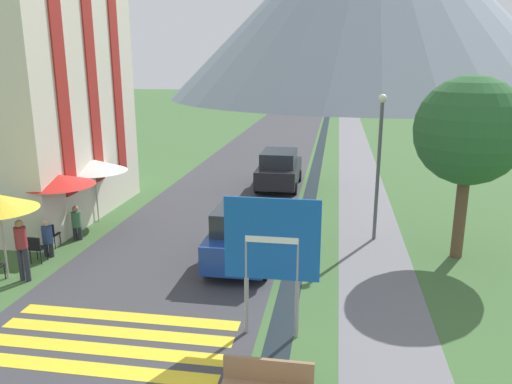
{
  "coord_description": "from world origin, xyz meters",
  "views": [
    {
      "loc": [
        2.27,
        -5.61,
        5.98
      ],
      "look_at": [
        -0.26,
        10.0,
        1.81
      ],
      "focal_mm": 35.0,
      "sensor_mm": 36.0,
      "label": 1
    }
  ],
  "objects_px": {
    "hotel_building": "(22,50)",
    "cafe_chair_near_right": "(36,247)",
    "cafe_umbrella_middle_red": "(58,180)",
    "person_standing_terrace": "(22,246)",
    "streetlamp": "(379,155)",
    "road_sign": "(272,249)",
    "cafe_chair_far_right": "(70,220)",
    "parked_car_far": "(279,169)",
    "cafe_chair_middle": "(51,233)",
    "tree_by_path": "(469,131)",
    "person_seated_far": "(76,221)",
    "cafe_umbrella_rear_white": "(94,165)",
    "parked_car_near": "(243,234)",
    "person_seated_near": "(47,236)"
  },
  "relations": [
    {
      "from": "cafe_umbrella_rear_white",
      "to": "tree_by_path",
      "type": "relative_size",
      "value": 0.43
    },
    {
      "from": "hotel_building",
      "to": "cafe_umbrella_middle_red",
      "type": "xyz_separation_m",
      "value": [
        2.63,
        -2.81,
        -4.22
      ]
    },
    {
      "from": "cafe_chair_middle",
      "to": "cafe_chair_near_right",
      "type": "height_order",
      "value": "same"
    },
    {
      "from": "parked_car_near",
      "to": "tree_by_path",
      "type": "distance_m",
      "value": 7.39
    },
    {
      "from": "cafe_umbrella_middle_red",
      "to": "person_standing_terrace",
      "type": "relative_size",
      "value": 1.34
    },
    {
      "from": "person_standing_terrace",
      "to": "tree_by_path",
      "type": "bearing_deg",
      "value": 17.21
    },
    {
      "from": "hotel_building",
      "to": "cafe_umbrella_middle_red",
      "type": "distance_m",
      "value": 5.71
    },
    {
      "from": "cafe_chair_near_right",
      "to": "streetlamp",
      "type": "distance_m",
      "value": 11.23
    },
    {
      "from": "hotel_building",
      "to": "road_sign",
      "type": "distance_m",
      "value": 13.6
    },
    {
      "from": "hotel_building",
      "to": "streetlamp",
      "type": "distance_m",
      "value": 13.57
    },
    {
      "from": "cafe_umbrella_rear_white",
      "to": "streetlamp",
      "type": "distance_m",
      "value": 10.38
    },
    {
      "from": "streetlamp",
      "to": "road_sign",
      "type": "bearing_deg",
      "value": -111.78
    },
    {
      "from": "cafe_chair_middle",
      "to": "person_seated_near",
      "type": "xyz_separation_m",
      "value": [
        0.34,
        -0.71,
        0.16
      ]
    },
    {
      "from": "person_standing_terrace",
      "to": "streetlamp",
      "type": "distance_m",
      "value": 11.25
    },
    {
      "from": "cafe_umbrella_middle_red",
      "to": "streetlamp",
      "type": "relative_size",
      "value": 0.48
    },
    {
      "from": "parked_car_far",
      "to": "cafe_chair_middle",
      "type": "relative_size",
      "value": 5.02
    },
    {
      "from": "person_standing_terrace",
      "to": "parked_car_far",
      "type": "bearing_deg",
      "value": 63.84
    },
    {
      "from": "person_standing_terrace",
      "to": "road_sign",
      "type": "bearing_deg",
      "value": -13.56
    },
    {
      "from": "parked_car_far",
      "to": "cafe_umbrella_middle_red",
      "type": "relative_size",
      "value": 1.78
    },
    {
      "from": "person_seated_far",
      "to": "cafe_umbrella_middle_red",
      "type": "bearing_deg",
      "value": -145.44
    },
    {
      "from": "parked_car_far",
      "to": "person_seated_far",
      "type": "bearing_deg",
      "value": -125.47
    },
    {
      "from": "cafe_chair_near_right",
      "to": "cafe_chair_far_right",
      "type": "bearing_deg",
      "value": 126.12
    },
    {
      "from": "parked_car_near",
      "to": "streetlamp",
      "type": "height_order",
      "value": "streetlamp"
    },
    {
      "from": "hotel_building",
      "to": "cafe_chair_far_right",
      "type": "xyz_separation_m",
      "value": [
        2.42,
        -2.01,
        -5.86
      ]
    },
    {
      "from": "cafe_umbrella_middle_red",
      "to": "cafe_umbrella_rear_white",
      "type": "xyz_separation_m",
      "value": [
        0.12,
        2.29,
        0.02
      ]
    },
    {
      "from": "parked_car_near",
      "to": "streetlamp",
      "type": "xyz_separation_m",
      "value": [
        4.1,
        2.75,
        2.04
      ]
    },
    {
      "from": "person_standing_terrace",
      "to": "person_seated_near",
      "type": "distance_m",
      "value": 1.81
    },
    {
      "from": "cafe_chair_far_right",
      "to": "cafe_umbrella_rear_white",
      "type": "distance_m",
      "value": 2.26
    },
    {
      "from": "road_sign",
      "to": "cafe_chair_far_right",
      "type": "bearing_deg",
      "value": 144.79
    },
    {
      "from": "hotel_building",
      "to": "cafe_chair_near_right",
      "type": "distance_m",
      "value": 8.01
    },
    {
      "from": "hotel_building",
      "to": "person_seated_near",
      "type": "relative_size",
      "value": 9.74
    },
    {
      "from": "person_seated_near",
      "to": "person_seated_far",
      "type": "distance_m",
      "value": 1.6
    },
    {
      "from": "streetlamp",
      "to": "cafe_umbrella_rear_white",
      "type": "bearing_deg",
      "value": 178.07
    },
    {
      "from": "parked_car_near",
      "to": "cafe_chair_near_right",
      "type": "bearing_deg",
      "value": -170.36
    },
    {
      "from": "road_sign",
      "to": "cafe_chair_near_right",
      "type": "relative_size",
      "value": 3.76
    },
    {
      "from": "parked_car_near",
      "to": "person_seated_near",
      "type": "xyz_separation_m",
      "value": [
        -6.11,
        -0.54,
        -0.23
      ]
    },
    {
      "from": "parked_car_far",
      "to": "cafe_chair_middle",
      "type": "bearing_deg",
      "value": -124.7
    },
    {
      "from": "cafe_chair_middle",
      "to": "cafe_chair_near_right",
      "type": "relative_size",
      "value": 1.0
    },
    {
      "from": "cafe_umbrella_rear_white",
      "to": "person_seated_near",
      "type": "xyz_separation_m",
      "value": [
        0.13,
        -3.64,
        -1.51
      ]
    },
    {
      "from": "road_sign",
      "to": "tree_by_path",
      "type": "bearing_deg",
      "value": 47.12
    },
    {
      "from": "cafe_chair_near_right",
      "to": "person_standing_terrace",
      "type": "height_order",
      "value": "person_standing_terrace"
    },
    {
      "from": "tree_by_path",
      "to": "person_seated_far",
      "type": "bearing_deg",
      "value": -177.82
    },
    {
      "from": "cafe_chair_middle",
      "to": "streetlamp",
      "type": "relative_size",
      "value": 0.17
    },
    {
      "from": "road_sign",
      "to": "cafe_chair_far_right",
      "type": "height_order",
      "value": "road_sign"
    },
    {
      "from": "cafe_chair_near_right",
      "to": "person_seated_near",
      "type": "distance_m",
      "value": 0.54
    },
    {
      "from": "cafe_umbrella_middle_red",
      "to": "person_seated_near",
      "type": "bearing_deg",
      "value": -79.48
    },
    {
      "from": "parked_car_near",
      "to": "cafe_umbrella_rear_white",
      "type": "xyz_separation_m",
      "value": [
        -6.24,
        3.1,
        1.28
      ]
    },
    {
      "from": "cafe_umbrella_middle_red",
      "to": "streetlamp",
      "type": "bearing_deg",
      "value": 10.49
    },
    {
      "from": "cafe_chair_near_right",
      "to": "person_seated_near",
      "type": "bearing_deg",
      "value": 110.07
    },
    {
      "from": "hotel_building",
      "to": "parked_car_far",
      "type": "xyz_separation_m",
      "value": [
        9.0,
        5.88,
        -5.47
      ]
    }
  ]
}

